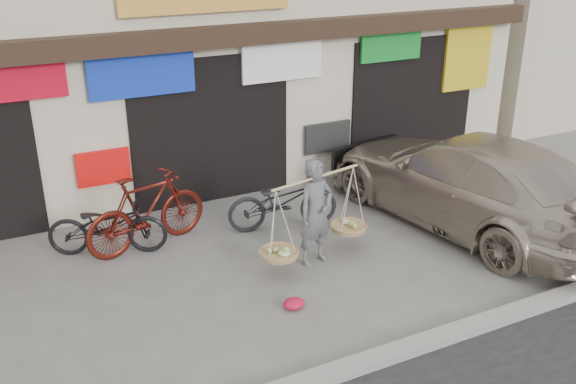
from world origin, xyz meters
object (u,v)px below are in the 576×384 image
bike_1 (147,211)px  suv (466,180)px  street_vendor (316,217)px  bike_0 (107,225)px  bike_2 (283,201)px

bike_1 → suv: 5.38m
street_vendor → bike_1: street_vendor is taller
bike_0 → bike_2: 2.89m
street_vendor → suv: street_vendor is taller
suv → bike_2: bearing=-30.8°
bike_0 → street_vendor: bearing=-100.3°
street_vendor → bike_1: size_ratio=0.92×
bike_2 → bike_1: bearing=93.9°
bike_1 → bike_2: size_ratio=1.11×
bike_1 → bike_2: (2.23, -0.35, -0.14)m
street_vendor → bike_0: size_ratio=1.05×
street_vendor → suv: bearing=-9.8°
bike_0 → bike_2: bike_2 is taller
street_vendor → bike_2: size_ratio=1.02×
bike_2 → suv: size_ratio=0.33×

